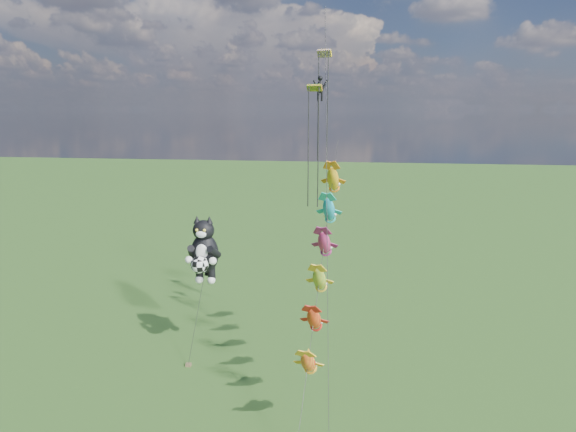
# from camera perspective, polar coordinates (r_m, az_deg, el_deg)

# --- Properties ---
(ground) EXTENTS (300.00, 300.00, 0.00)m
(ground) POSITION_cam_1_polar(r_m,az_deg,el_deg) (34.03, -14.33, -21.06)
(ground) COLOR #163B0E
(cat_kite_rig) EXTENTS (2.45, 4.16, 10.83)m
(cat_kite_rig) POSITION_cam_1_polar(r_m,az_deg,el_deg) (37.06, -9.96, -4.03)
(cat_kite_rig) COLOR brown
(cat_kite_rig) RESTS_ON ground
(fish_windsock_rig) EXTENTS (1.87, 15.91, 16.51)m
(fish_windsock_rig) POSITION_cam_1_polar(r_m,az_deg,el_deg) (30.41, 4.03, -5.38)
(fish_windsock_rig) COLOR brown
(fish_windsock_rig) RESTS_ON ground
(parafoil_rig) EXTENTS (2.87, 17.40, 25.80)m
(parafoil_rig) POSITION_cam_1_polar(r_m,az_deg,el_deg) (34.46, 3.84, 13.55)
(parafoil_rig) COLOR brown
(parafoil_rig) RESTS_ON ground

